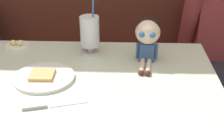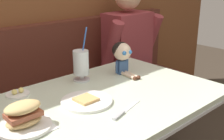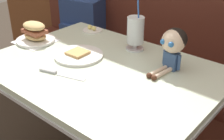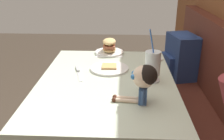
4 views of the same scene
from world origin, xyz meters
TOP-DOWN VIEW (x-y plane):
  - booth_bench at (0.00, 0.81)m, footprint 2.60×0.48m
  - diner_table at (0.00, 0.18)m, footprint 1.11×0.81m
  - toast_plate at (-0.17, 0.19)m, footprint 0.25×0.25m
  - milkshake_glass at (0.00, 0.45)m, footprint 0.10×0.10m
  - sandwich_plate at (-0.50, 0.17)m, footprint 0.22×0.22m
  - butter_saucer at (-0.37, 0.50)m, footprint 0.12×0.12m
  - butter_knife at (-0.12, -0.01)m, footprint 0.23×0.08m
  - seated_doll at (0.26, 0.38)m, footprint 0.12×0.22m
  - diner_patron at (0.74, 0.76)m, footprint 0.55×0.48m

SIDE VIEW (x-z plane):
  - booth_bench at x=0.00m, z-range -0.17..0.83m
  - diner_table at x=0.00m, z-range 0.17..0.91m
  - diner_patron at x=0.74m, z-range 0.34..1.15m
  - butter_knife at x=-0.12m, z-range 0.74..0.75m
  - toast_plate at x=-0.17m, z-range 0.74..0.76m
  - butter_saucer at x=-0.37m, z-range 0.73..0.77m
  - sandwich_plate at x=-0.50m, z-range 0.73..0.84m
  - milkshake_glass at x=0.00m, z-range 0.68..1.00m
  - seated_doll at x=0.26m, z-range 0.77..0.97m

